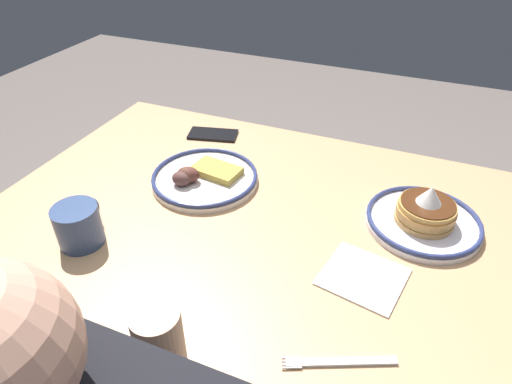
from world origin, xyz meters
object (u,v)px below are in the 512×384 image
plate_center_pancakes (424,217)px  cell_phone (213,134)px  coffee_mug (79,224)px  plate_near_main (204,177)px  paper_napkin (363,277)px  fork_near (339,362)px

plate_center_pancakes → cell_phone: plate_center_pancakes is taller
coffee_mug → plate_center_pancakes: bearing=-153.6°
plate_near_main → coffee_mug: bearing=65.9°
plate_near_main → paper_napkin: (-0.44, 0.17, -0.01)m
plate_near_main → coffee_mug: coffee_mug is taller
coffee_mug → fork_near: bearing=172.3°
paper_napkin → plate_center_pancakes: bearing=-113.5°
cell_phone → paper_napkin: cell_phone is taller
plate_center_pancakes → cell_phone: bearing=-17.5°
plate_near_main → cell_phone: bearing=-68.3°
plate_near_main → cell_phone: (0.09, -0.23, -0.01)m
cell_phone → fork_near: size_ratio=0.81×
fork_near → plate_center_pancakes: bearing=-102.4°
plate_center_pancakes → plate_near_main: bearing=3.6°
cell_phone → fork_near: 0.81m
plate_center_pancakes → fork_near: plate_center_pancakes is taller
cell_phone → paper_napkin: bearing=128.7°
paper_napkin → fork_near: fork_near is taller
plate_center_pancakes → fork_near: 0.42m
plate_center_pancakes → cell_phone: (0.62, -0.20, -0.02)m
plate_center_pancakes → coffee_mug: bearing=26.4°
coffee_mug → paper_napkin: 0.59m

